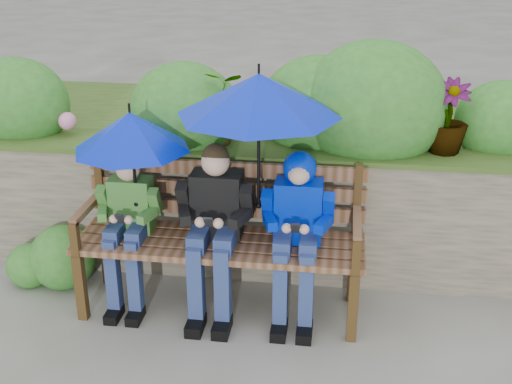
# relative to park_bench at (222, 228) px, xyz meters

# --- Properties ---
(ground) EXTENTS (60.00, 60.00, 0.00)m
(ground) POSITION_rel_park_bench_xyz_m (0.26, -0.24, -0.60)
(ground) COLOR #616254
(ground) RESTS_ON ground
(garden_backdrop) EXTENTS (8.00, 2.85, 1.86)m
(garden_backdrop) POSITION_rel_park_bench_xyz_m (0.14, 1.36, 0.03)
(garden_backdrop) COLOR #5B564C
(garden_backdrop) RESTS_ON ground
(park_bench) EXTENTS (2.00, 0.59, 1.06)m
(park_bench) POSITION_rel_park_bench_xyz_m (0.00, 0.00, 0.00)
(park_bench) COLOR #3F2B13
(park_bench) RESTS_ON ground
(boy_left) EXTENTS (0.44, 0.51, 1.12)m
(boy_left) POSITION_rel_park_bench_xyz_m (-0.64, -0.09, 0.05)
(boy_left) COLOR #295F2B
(boy_left) RESTS_ON ground
(boy_middle) EXTENTS (0.52, 0.60, 1.23)m
(boy_middle) POSITION_rel_park_bench_xyz_m (-0.03, -0.10, 0.10)
(boy_middle) COLOR black
(boy_middle) RESTS_ON ground
(boy_right) EXTENTS (0.49, 0.59, 1.19)m
(boy_right) POSITION_rel_park_bench_xyz_m (0.54, -0.08, 0.12)
(boy_right) COLOR #0005B4
(boy_right) RESTS_ON ground
(umbrella_left) EXTENTS (0.80, 0.80, 0.74)m
(umbrella_left) POSITION_rel_park_bench_xyz_m (-0.58, -0.06, 0.71)
(umbrella_left) COLOR #041ED0
(umbrella_left) RESTS_ON ground
(umbrella_right) EXTENTS (1.08, 1.08, 0.99)m
(umbrella_right) POSITION_rel_park_bench_xyz_m (0.27, -0.03, 0.97)
(umbrella_right) COLOR #041ED0
(umbrella_right) RESTS_ON ground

